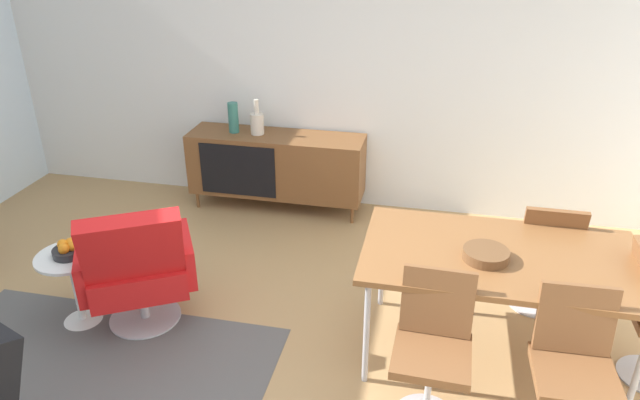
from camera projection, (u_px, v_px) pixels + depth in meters
The scene contains 14 objects.
ground_plane at pixel (253, 386), 3.43m from camera, with size 8.32×8.32×0.00m, color tan.
wall_back at pixel (338, 55), 5.09m from camera, with size 6.80×0.12×2.80m, color silver.
sideboard at pixel (276, 164), 5.35m from camera, with size 1.60×0.45×0.72m.
vase_cobalt at pixel (233, 118), 5.24m from camera, with size 0.09×0.09×0.27m.
vase_sculptural_dark at pixel (257, 123), 5.21m from camera, with size 0.12×0.12×0.32m.
dining_table at pixel (501, 260), 3.38m from camera, with size 1.60×0.90×0.74m.
wooden_bowl_on_table at pixel (486, 255), 3.30m from camera, with size 0.26×0.26×0.06m, color brown.
dining_chair_front_left at pixel (433, 345), 3.06m from camera, with size 0.41×0.43×0.86m.
dining_chair_front_right at pixel (573, 365), 2.92m from camera, with size 0.41×0.44×0.86m.
dining_chair_back_right at pixel (545, 252), 3.90m from camera, with size 0.40×0.42×0.86m.
lounge_chair_red at pixel (137, 266), 3.75m from camera, with size 0.88×0.87×0.95m.
side_table_round at pixel (75, 281), 3.85m from camera, with size 0.44×0.44×0.52m.
fruit_bowl at pixel (68, 249), 3.75m from camera, with size 0.20×0.20×0.11m.
area_rug at pixel (69, 396), 3.36m from camera, with size 2.20×1.70×0.01m, color #595654.
Camera 1 is at (0.94, -2.45, 2.50)m, focal length 32.66 mm.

